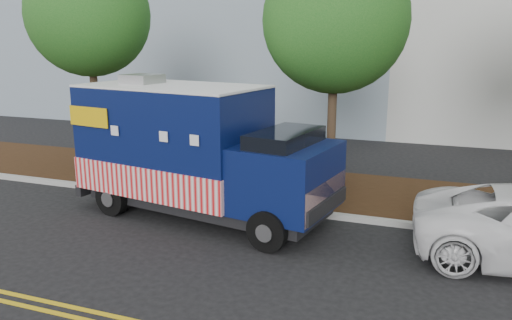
% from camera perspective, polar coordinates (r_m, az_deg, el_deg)
% --- Properties ---
extents(ground, '(120.00, 120.00, 0.00)m').
position_cam_1_polar(ground, '(12.21, -0.84, -7.86)').
color(ground, black).
rests_on(ground, ground).
extents(curb, '(120.00, 0.18, 0.15)m').
position_cam_1_polar(curb, '(13.42, 1.30, -5.50)').
color(curb, '#9E9E99').
rests_on(curb, ground).
extents(mulch_strip, '(120.00, 4.00, 0.15)m').
position_cam_1_polar(mulch_strip, '(15.33, 3.84, -3.06)').
color(mulch_strip, black).
rests_on(mulch_strip, ground).
extents(tree_a, '(3.99, 3.99, 7.23)m').
position_cam_1_polar(tree_a, '(17.84, -18.58, 15.38)').
color(tree_a, '#38281C').
rests_on(tree_a, ground).
extents(tree_b, '(4.12, 4.12, 7.05)m').
position_cam_1_polar(tree_b, '(14.69, 9.05, 15.47)').
color(tree_b, '#38281C').
rests_on(tree_b, ground).
extents(sign_post, '(0.06, 0.06, 2.40)m').
position_cam_1_polar(sign_post, '(13.62, -1.64, -0.27)').
color(sign_post, '#473828').
rests_on(sign_post, ground).
extents(food_truck, '(7.10, 3.61, 3.58)m').
position_cam_1_polar(food_truck, '(12.87, -7.23, 0.72)').
color(food_truck, black).
rests_on(food_truck, ground).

